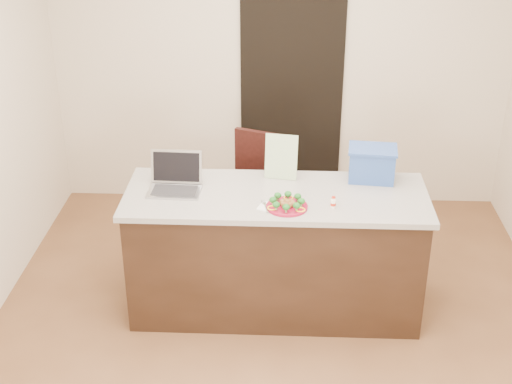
{
  "coord_description": "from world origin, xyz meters",
  "views": [
    {
      "loc": [
        0.06,
        -4.04,
        3.1
      ],
      "look_at": [
        -0.13,
        0.2,
        0.96
      ],
      "focal_mm": 50.0,
      "sensor_mm": 36.0,
      "label": 1
    }
  ],
  "objects_px": {
    "plate": "(287,206)",
    "napkin": "(269,207)",
    "laptop": "(176,179)",
    "chair": "(262,191)",
    "yogurt_bottle": "(333,203)",
    "island": "(275,252)",
    "blue_box": "(372,164)"
  },
  "relations": [
    {
      "from": "napkin",
      "to": "plate",
      "type": "bearing_deg",
      "value": -1.34
    },
    {
      "from": "blue_box",
      "to": "chair",
      "type": "distance_m",
      "value": 1.0
    },
    {
      "from": "yogurt_bottle",
      "to": "chair",
      "type": "relative_size",
      "value": 0.07
    },
    {
      "from": "island",
      "to": "laptop",
      "type": "height_order",
      "value": "laptop"
    },
    {
      "from": "laptop",
      "to": "blue_box",
      "type": "xyz_separation_m",
      "value": [
        1.35,
        0.2,
        0.05
      ]
    },
    {
      "from": "napkin",
      "to": "yogurt_bottle",
      "type": "relative_size",
      "value": 1.73
    },
    {
      "from": "laptop",
      "to": "chair",
      "type": "relative_size",
      "value": 0.35
    },
    {
      "from": "napkin",
      "to": "blue_box",
      "type": "distance_m",
      "value": 0.85
    },
    {
      "from": "plate",
      "to": "blue_box",
      "type": "xyz_separation_m",
      "value": [
        0.59,
        0.46,
        0.11
      ]
    },
    {
      "from": "napkin",
      "to": "laptop",
      "type": "xyz_separation_m",
      "value": [
        -0.65,
        0.25,
        0.06
      ]
    },
    {
      "from": "napkin",
      "to": "blue_box",
      "type": "xyz_separation_m",
      "value": [
        0.7,
        0.45,
        0.12
      ]
    },
    {
      "from": "blue_box",
      "to": "chair",
      "type": "height_order",
      "value": "blue_box"
    },
    {
      "from": "yogurt_bottle",
      "to": "napkin",
      "type": "bearing_deg",
      "value": -177.67
    },
    {
      "from": "plate",
      "to": "blue_box",
      "type": "height_order",
      "value": "blue_box"
    },
    {
      "from": "chair",
      "to": "napkin",
      "type": "bearing_deg",
      "value": -63.46
    },
    {
      "from": "laptop",
      "to": "blue_box",
      "type": "distance_m",
      "value": 1.37
    },
    {
      "from": "napkin",
      "to": "laptop",
      "type": "height_order",
      "value": "laptop"
    },
    {
      "from": "plate",
      "to": "laptop",
      "type": "xyz_separation_m",
      "value": [
        -0.76,
        0.25,
        0.06
      ]
    },
    {
      "from": "island",
      "to": "laptop",
      "type": "relative_size",
      "value": 5.69
    },
    {
      "from": "yogurt_bottle",
      "to": "blue_box",
      "type": "distance_m",
      "value": 0.53
    },
    {
      "from": "island",
      "to": "plate",
      "type": "distance_m",
      "value": 0.51
    },
    {
      "from": "island",
      "to": "napkin",
      "type": "xyz_separation_m",
      "value": [
        -0.04,
        -0.19,
        0.46
      ]
    },
    {
      "from": "plate",
      "to": "napkin",
      "type": "xyz_separation_m",
      "value": [
        -0.12,
        0.0,
        -0.01
      ]
    },
    {
      "from": "yogurt_bottle",
      "to": "chair",
      "type": "xyz_separation_m",
      "value": [
        -0.5,
        0.87,
        -0.36
      ]
    },
    {
      "from": "plate",
      "to": "blue_box",
      "type": "distance_m",
      "value": 0.75
    },
    {
      "from": "yogurt_bottle",
      "to": "island",
      "type": "bearing_deg",
      "value": 154.86
    },
    {
      "from": "laptop",
      "to": "blue_box",
      "type": "height_order",
      "value": "laptop"
    },
    {
      "from": "napkin",
      "to": "chair",
      "type": "relative_size",
      "value": 0.13
    },
    {
      "from": "chair",
      "to": "laptop",
      "type": "bearing_deg",
      "value": -110.42
    },
    {
      "from": "island",
      "to": "plate",
      "type": "relative_size",
      "value": 7.6
    },
    {
      "from": "plate",
      "to": "yogurt_bottle",
      "type": "relative_size",
      "value": 3.52
    },
    {
      "from": "plate",
      "to": "napkin",
      "type": "distance_m",
      "value": 0.12
    }
  ]
}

